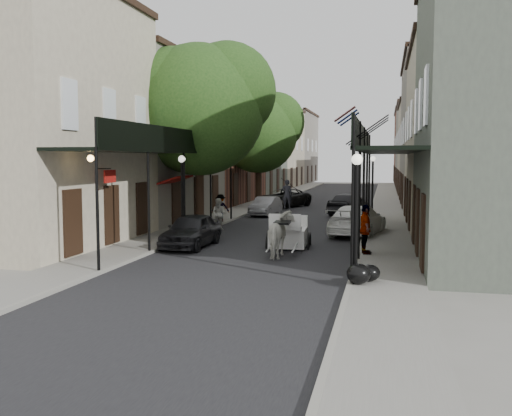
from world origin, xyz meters
The scene contains 24 objects.
ground centered at (0.00, 0.00, 0.00)m, with size 140.00×140.00×0.00m, color gray.
road centered at (0.00, 20.00, 0.01)m, with size 8.00×90.00×0.01m, color black.
sidewalk_left centered at (-5.00, 20.00, 0.06)m, with size 2.20×90.00×0.12m, color gray.
sidewalk_right centered at (5.00, 20.00, 0.06)m, with size 2.20×90.00×0.12m, color gray.
building_row_left centered at (-8.60, 30.00, 5.25)m, with size 5.00×80.00×10.50m, color beige.
building_row_right centered at (8.60, 30.00, 5.25)m, with size 5.00×80.00×10.50m, color gray.
gallery_left centered at (-4.79, 6.98, 4.05)m, with size 2.20×18.05×4.88m.
gallery_right centered at (4.79, 6.98, 4.05)m, with size 2.20×18.05×4.88m.
tree_near centered at (-4.20, 10.18, 6.49)m, with size 7.31×6.80×9.63m.
tree_far centered at (-4.25, 24.18, 5.84)m, with size 6.45×6.00×8.61m.
lamppost_right_near centered at (4.10, -2.00, 2.05)m, with size 0.32×0.32×3.71m.
lamppost_left centered at (-4.10, 6.00, 2.05)m, with size 0.32×0.32×3.71m.
lamppost_right_far centered at (4.10, 18.00, 2.05)m, with size 0.32×0.32×3.71m.
horse centered at (1.16, 2.39, 0.86)m, with size 0.93×2.04×1.72m, color silver.
carriage centered at (0.99, 5.06, 1.12)m, with size 1.88×2.62×2.88m.
pedestrian_walking centered at (-3.50, 9.84, 0.82)m, with size 0.80×0.62×1.64m, color beige.
pedestrian_sidewalk_left centered at (-4.20, 12.49, 0.89)m, with size 1.00×0.57×1.54m, color gray.
pedestrian_sidewalk_right centered at (4.20, 3.14, 1.05)m, with size 1.09×0.45×1.86m, color gray.
car_left_near centered at (-2.98, 4.00, 0.70)m, with size 1.66×4.11×1.40m, color black.
car_left_mid centered at (-2.65, 17.53, 0.61)m, with size 1.28×3.68×1.21m, color gray.
car_left_far centered at (-2.60, 24.00, 0.70)m, with size 2.33×5.05×1.40m, color black.
car_right_near centered at (3.60, 9.29, 0.73)m, with size 2.04×5.01×1.45m, color white.
car_right_far centered at (2.60, 19.11, 0.76)m, with size 1.79×4.45×1.52m, color black.
trash_bags centered at (4.32, -1.95, 0.39)m, with size 0.95×1.10×0.59m.
Camera 1 is at (4.91, -18.41, 3.70)m, focal length 40.00 mm.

